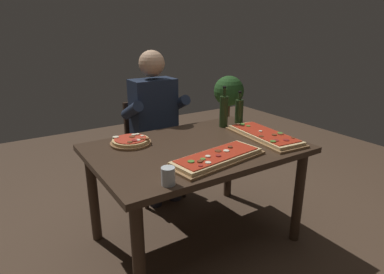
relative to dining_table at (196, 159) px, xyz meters
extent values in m
plane|color=#4C3828|center=(0.00, 0.00, -0.64)|extent=(6.40, 6.40, 0.00)
cube|color=#3D2B1E|center=(0.00, 0.00, 0.08)|extent=(1.40, 0.96, 0.04)
cylinder|color=#3D2B1E|center=(-0.62, -0.40, -0.29)|extent=(0.07, 0.07, 0.70)
cylinder|color=#3D2B1E|center=(0.62, -0.40, -0.29)|extent=(0.07, 0.07, 0.70)
cylinder|color=#3D2B1E|center=(-0.62, 0.40, -0.29)|extent=(0.07, 0.07, 0.70)
cylinder|color=#3D2B1E|center=(0.62, 0.40, -0.29)|extent=(0.07, 0.07, 0.70)
cube|color=olive|center=(-0.03, -0.29, 0.10)|extent=(0.65, 0.32, 0.02)
cube|color=#E5C184|center=(-0.03, -0.29, 0.12)|extent=(0.61, 0.29, 0.02)
cube|color=#B72D19|center=(-0.03, -0.29, 0.13)|extent=(0.56, 0.26, 0.01)
cylinder|color=maroon|center=(-0.05, -0.31, 0.14)|extent=(0.03, 0.03, 0.01)
cylinder|color=brown|center=(-0.18, -0.32, 0.14)|extent=(0.03, 0.03, 0.01)
cylinder|color=beige|center=(-0.16, -0.37, 0.14)|extent=(0.03, 0.03, 0.00)
cylinder|color=#4C7F2D|center=(-0.23, -0.30, 0.14)|extent=(0.04, 0.04, 0.01)
cylinder|color=maroon|center=(0.11, -0.23, 0.14)|extent=(0.02, 0.02, 0.01)
cylinder|color=#4C7F2D|center=(-0.15, -0.31, 0.14)|extent=(0.03, 0.03, 0.00)
cylinder|color=brown|center=(-0.19, -0.33, 0.14)|extent=(0.03, 0.03, 0.01)
cylinder|color=beige|center=(0.04, -0.28, 0.14)|extent=(0.04, 0.04, 0.01)
cylinder|color=brown|center=(0.00, -0.25, 0.14)|extent=(0.04, 0.04, 0.00)
cylinder|color=beige|center=(-0.11, -0.29, 0.14)|extent=(0.03, 0.03, 0.01)
cylinder|color=maroon|center=(-0.22, -0.38, 0.14)|extent=(0.03, 0.03, 0.00)
cylinder|color=brown|center=(0.10, -0.24, 0.14)|extent=(0.03, 0.03, 0.01)
cube|color=olive|center=(0.51, -0.12, 0.10)|extent=(0.31, 0.64, 0.02)
cube|color=#E5C184|center=(0.51, -0.12, 0.12)|extent=(0.28, 0.60, 0.02)
cube|color=#B72D19|center=(0.51, -0.12, 0.13)|extent=(0.25, 0.55, 0.01)
cylinder|color=brown|center=(0.59, -0.33, 0.14)|extent=(0.02, 0.02, 0.00)
cylinder|color=maroon|center=(0.51, -0.33, 0.14)|extent=(0.04, 0.04, 0.00)
cylinder|color=#4C7F2D|center=(0.52, 0.06, 0.14)|extent=(0.03, 0.03, 0.00)
cylinder|color=#4C7F2D|center=(0.51, 0.11, 0.14)|extent=(0.04, 0.04, 0.01)
cylinder|color=#4C7F2D|center=(0.41, -0.31, 0.14)|extent=(0.04, 0.04, 0.01)
cylinder|color=brown|center=(0.58, -0.22, 0.14)|extent=(0.04, 0.04, 0.00)
cylinder|color=beige|center=(0.50, -0.10, 0.14)|extent=(0.02, 0.02, 0.01)
cylinder|color=brown|center=(0.43, -0.18, 0.14)|extent=(0.03, 0.03, 0.00)
cylinder|color=brown|center=(0.53, -0.21, 0.14)|extent=(0.04, 0.04, 0.01)
cylinder|color=maroon|center=(0.45, -0.30, 0.14)|extent=(0.04, 0.04, 0.00)
cylinder|color=#4C7F2D|center=(0.59, -0.20, 0.14)|extent=(0.04, 0.04, 0.00)
cylinder|color=brown|center=(-0.36, 0.27, 0.10)|extent=(0.28, 0.28, 0.02)
cylinder|color=#DBB270|center=(-0.36, 0.27, 0.12)|extent=(0.25, 0.25, 0.02)
cylinder|color=red|center=(-0.36, 0.27, 0.13)|extent=(0.22, 0.22, 0.01)
cylinder|color=brown|center=(-0.30, 0.21, 0.14)|extent=(0.03, 0.03, 0.00)
cylinder|color=brown|center=(-0.27, 0.20, 0.14)|extent=(0.03, 0.03, 0.00)
cylinder|color=beige|center=(-0.31, 0.33, 0.14)|extent=(0.03, 0.03, 0.01)
cylinder|color=beige|center=(-0.27, 0.28, 0.14)|extent=(0.03, 0.03, 0.00)
cylinder|color=maroon|center=(-0.36, 0.21, 0.14)|extent=(0.04, 0.04, 0.01)
cylinder|color=brown|center=(-0.40, 0.20, 0.14)|extent=(0.04, 0.04, 0.00)
cylinder|color=beige|center=(-0.29, 0.32, 0.14)|extent=(0.03, 0.03, 0.01)
cylinder|color=brown|center=(-0.34, 0.30, 0.14)|extent=(0.04, 0.04, 0.00)
cylinder|color=beige|center=(-0.34, 0.21, 0.14)|extent=(0.04, 0.04, 0.01)
cylinder|color=beige|center=(-0.44, 0.35, 0.14)|extent=(0.04, 0.04, 0.01)
cylinder|color=#233819|center=(0.44, 0.26, 0.22)|extent=(0.07, 0.07, 0.25)
cylinder|color=#233819|center=(0.44, 0.26, 0.38)|extent=(0.03, 0.03, 0.07)
cylinder|color=black|center=(0.44, 0.26, 0.42)|extent=(0.03, 0.03, 0.01)
cylinder|color=#233819|center=(0.62, 0.28, 0.19)|extent=(0.07, 0.07, 0.20)
cylinder|color=#233819|center=(0.62, 0.28, 0.32)|extent=(0.03, 0.03, 0.06)
cylinder|color=black|center=(0.62, 0.28, 0.36)|extent=(0.03, 0.03, 0.01)
cylinder|color=silver|center=(-0.44, -0.41, 0.14)|extent=(0.07, 0.07, 0.10)
cylinder|color=#5B3814|center=(-0.44, -0.41, 0.11)|extent=(0.06, 0.06, 0.03)
cube|color=black|center=(0.07, 0.78, -0.21)|extent=(0.44, 0.44, 0.04)
cube|color=black|center=(0.07, 0.98, 0.02)|extent=(0.40, 0.04, 0.42)
cylinder|color=black|center=(-0.12, 0.59, -0.44)|extent=(0.04, 0.04, 0.41)
cylinder|color=black|center=(0.26, 0.59, -0.44)|extent=(0.04, 0.04, 0.41)
cylinder|color=black|center=(-0.12, 0.97, -0.44)|extent=(0.04, 0.04, 0.41)
cylinder|color=black|center=(0.26, 0.97, -0.44)|extent=(0.04, 0.04, 0.41)
cylinder|color=#23232D|center=(-0.03, 0.60, -0.42)|extent=(0.11, 0.11, 0.45)
cylinder|color=#23232D|center=(0.17, 0.60, -0.42)|extent=(0.11, 0.11, 0.45)
cube|color=#23232D|center=(0.07, 0.68, -0.13)|extent=(0.34, 0.40, 0.12)
cube|color=#1E283D|center=(0.07, 0.78, 0.19)|extent=(0.38, 0.22, 0.52)
sphere|color=tan|center=(0.07, 0.78, 0.58)|extent=(0.22, 0.22, 0.22)
cylinder|color=#1E283D|center=(-0.15, 0.73, 0.21)|extent=(0.09, 0.31, 0.21)
cylinder|color=#1E283D|center=(0.29, 0.73, 0.21)|extent=(0.09, 0.31, 0.21)
cylinder|color=tan|center=(1.45, 1.46, -0.50)|extent=(0.36, 0.36, 0.28)
cylinder|color=brown|center=(1.45, 1.46, -0.21)|extent=(0.04, 0.04, 0.31)
sphere|color=#285623|center=(1.45, 1.46, 0.10)|extent=(0.38, 0.38, 0.38)
camera|label=1|loc=(-1.15, -1.75, 0.86)|focal=30.62mm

